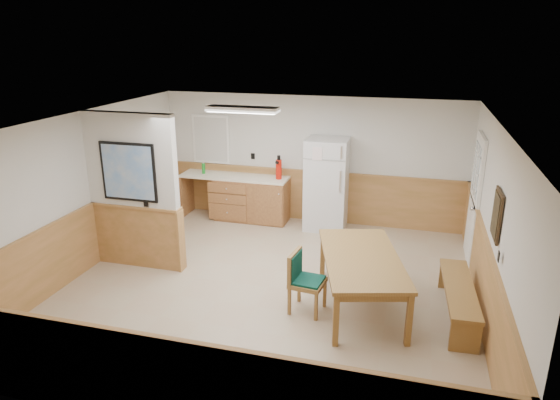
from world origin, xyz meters
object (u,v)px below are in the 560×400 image
(fire_extinguisher, at_px, (279,169))
(soap_bottle, at_px, (204,168))
(refrigerator, at_px, (326,184))
(dining_bench, at_px, (459,293))
(dining_chair, at_px, (302,277))
(dining_table, at_px, (361,262))

(fire_extinguisher, xyz_separation_m, soap_bottle, (-1.58, -0.02, -0.10))
(refrigerator, height_order, dining_bench, refrigerator)
(refrigerator, relative_size, dining_chair, 2.08)
(dining_bench, bearing_deg, dining_chair, -172.45)
(dining_table, bearing_deg, fire_extinguisher, 108.84)
(dining_table, relative_size, fire_extinguisher, 4.67)
(dining_table, bearing_deg, soap_bottle, 125.75)
(dining_bench, height_order, dining_chair, dining_chair)
(dining_table, xyz_separation_m, fire_extinguisher, (-1.96, 2.86, 0.44))
(refrigerator, relative_size, soap_bottle, 8.27)
(dining_chair, bearing_deg, dining_bench, 17.32)
(soap_bottle, bearing_deg, dining_chair, -48.57)
(refrigerator, relative_size, fire_extinguisher, 3.75)
(fire_extinguisher, bearing_deg, refrigerator, -24.50)
(dining_table, distance_m, dining_chair, 0.84)
(refrigerator, relative_size, dining_table, 0.80)
(dining_bench, xyz_separation_m, fire_extinguisher, (-3.25, 2.80, 0.76))
(dining_bench, height_order, fire_extinguisher, fire_extinguisher)
(refrigerator, bearing_deg, dining_bench, -50.99)
(refrigerator, xyz_separation_m, fire_extinguisher, (-0.96, 0.06, 0.22))
(fire_extinguisher, bearing_deg, dining_table, -76.35)
(refrigerator, height_order, dining_table, refrigerator)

